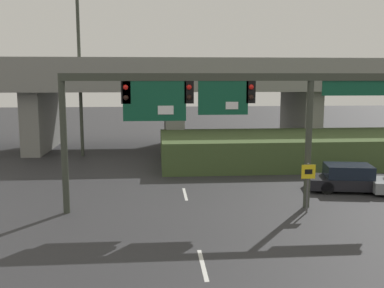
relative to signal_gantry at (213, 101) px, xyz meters
The scene contains 7 objects.
lane_markings 5.61m from the signal_gantry, 111.08° to the left, with size 0.14×36.56×0.01m.
signal_gantry is the anchor object (origin of this frame).
speed_limit_sign 5.30m from the signal_gantry, 11.60° to the right, with size 0.60×0.11×2.17m.
highway_light_pole_near 16.78m from the signal_gantry, 119.11° to the left, with size 0.70×0.36×17.47m.
overpass_bridge 17.15m from the signal_gantry, 93.49° to the left, with size 37.05×8.70×7.16m.
grass_embankment 12.99m from the signal_gantry, 56.57° to the left, with size 17.94×7.42×1.94m.
parked_sedan_near_right 8.99m from the signal_gantry, 20.14° to the left, with size 4.66×2.60×1.35m.
Camera 1 is at (-1.40, -8.00, 5.82)m, focal length 42.00 mm.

